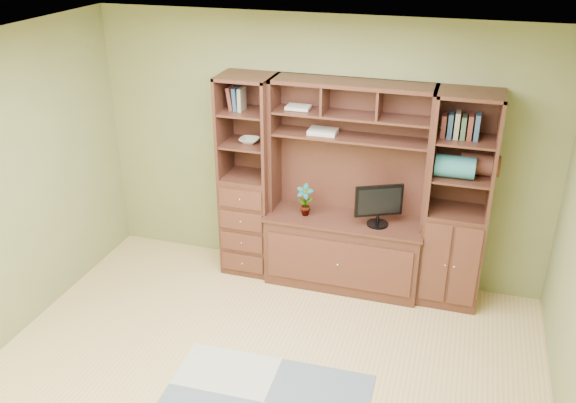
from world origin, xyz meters
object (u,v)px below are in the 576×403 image
(right_tower, at_px, (458,203))
(monitor, at_px, (379,198))
(center_hutch, at_px, (346,191))
(left_tower, at_px, (248,177))

(right_tower, relative_size, monitor, 3.67)
(right_tower, height_order, monitor, right_tower)
(center_hutch, xyz_separation_m, left_tower, (-1.00, 0.04, 0.00))
(monitor, bearing_deg, center_hutch, 147.43)
(center_hutch, distance_m, right_tower, 1.03)
(left_tower, relative_size, right_tower, 1.00)
(left_tower, relative_size, monitor, 3.67)
(right_tower, bearing_deg, left_tower, 180.00)
(right_tower, bearing_deg, center_hutch, -177.77)
(right_tower, xyz_separation_m, monitor, (-0.70, -0.07, -0.02))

